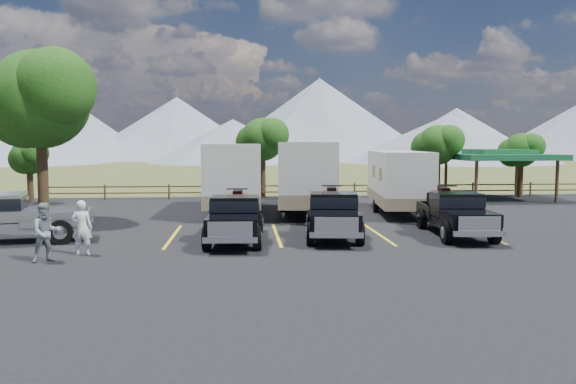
{
  "coord_description": "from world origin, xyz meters",
  "views": [
    {
      "loc": [
        -3.33,
        -17.63,
        3.62
      ],
      "look_at": [
        -1.45,
        5.36,
        1.6
      ],
      "focal_mm": 35.0,
      "sensor_mm": 36.0,
      "label": 1
    }
  ],
  "objects": [
    {
      "name": "person_b",
      "position": [
        -9.23,
        -0.39,
        0.94
      ],
      "size": [
        1.09,
        1.03,
        1.79
      ],
      "primitive_type": "imported",
      "rotation": [
        0.0,
        0.0,
        0.54
      ],
      "color": "gray",
      "rests_on": "asphalt_lot"
    },
    {
      "name": "trailer_left",
      "position": [
        -3.72,
        11.07,
        1.89
      ],
      "size": [
        2.83,
        10.15,
        3.53
      ],
      "rotation": [
        0.0,
        0.0,
        -0.02
      ],
      "color": "silver",
      "rests_on": "asphalt_lot"
    },
    {
      "name": "rail_fence",
      "position": [
        2.0,
        18.5,
        0.61
      ],
      "size": [
        36.12,
        0.12,
        1.0
      ],
      "color": "brown",
      "rests_on": "ground"
    },
    {
      "name": "pavilion",
      "position": [
        13.0,
        17.0,
        2.79
      ],
      "size": [
        6.2,
        6.2,
        3.22
      ],
      "color": "brown",
      "rests_on": "ground"
    },
    {
      "name": "rig_center",
      "position": [
        0.13,
        3.51,
        0.95
      ],
      "size": [
        2.52,
        5.84,
        1.89
      ],
      "rotation": [
        0.0,
        0.0,
        -0.12
      ],
      "color": "black",
      "rests_on": "asphalt_lot"
    },
    {
      "name": "tree_nw_small",
      "position": [
        -16.02,
        17.01,
        2.78
      ],
      "size": [
        2.59,
        2.43,
        3.85
      ],
      "color": "#322313",
      "rests_on": "ground"
    },
    {
      "name": "ground",
      "position": [
        0.0,
        0.0,
        0.0
      ],
      "size": [
        320.0,
        320.0,
        0.0
      ],
      "primitive_type": "plane",
      "color": "#505D27",
      "rests_on": "ground"
    },
    {
      "name": "tree_big_nw",
      "position": [
        -12.55,
        9.03,
        5.6
      ],
      "size": [
        5.54,
        5.18,
        7.84
      ],
      "color": "#322313",
      "rests_on": "ground"
    },
    {
      "name": "asphalt_lot",
      "position": [
        0.0,
        3.0,
        0.02
      ],
      "size": [
        44.0,
        34.0,
        0.04
      ],
      "primitive_type": "cube",
      "color": "black",
      "rests_on": "ground"
    },
    {
      "name": "rig_left",
      "position": [
        -3.59,
        2.85,
        0.93
      ],
      "size": [
        2.17,
        5.61,
        1.85
      ],
      "rotation": [
        0.0,
        0.0,
        -0.05
      ],
      "color": "black",
      "rests_on": "asphalt_lot"
    },
    {
      "name": "pickup_silver",
      "position": [
        -11.79,
        3.13,
        0.96
      ],
      "size": [
        6.18,
        3.06,
        1.78
      ],
      "rotation": [
        0.0,
        0.0,
        -1.36
      ],
      "color": "gray",
      "rests_on": "asphalt_lot"
    },
    {
      "name": "mountain_range",
      "position": [
        -7.63,
        105.98,
        7.87
      ],
      "size": [
        209.0,
        71.0,
        20.0
      ],
      "color": "slate",
      "rests_on": "ground"
    },
    {
      "name": "trailer_center",
      "position": [
        -0.02,
        10.9,
        1.94
      ],
      "size": [
        3.52,
        10.48,
        3.62
      ],
      "rotation": [
        0.0,
        0.0,
        -0.1
      ],
      "color": "silver",
      "rests_on": "asphalt_lot"
    },
    {
      "name": "trailer_right",
      "position": [
        4.58,
        10.23,
        1.69
      ],
      "size": [
        3.17,
        9.13,
        3.15
      ],
      "rotation": [
        0.0,
        0.0,
        -0.11
      ],
      "color": "silver",
      "rests_on": "asphalt_lot"
    },
    {
      "name": "tree_ne_b",
      "position": [
        14.98,
        18.01,
        3.13
      ],
      "size": [
        2.77,
        2.59,
        4.27
      ],
      "color": "#322313",
      "rests_on": "ground"
    },
    {
      "name": "rig_right",
      "position": [
        4.89,
        3.4,
        0.94
      ],
      "size": [
        2.29,
        5.69,
        1.86
      ],
      "rotation": [
        0.0,
        0.0,
        -0.07
      ],
      "color": "black",
      "rests_on": "asphalt_lot"
    },
    {
      "name": "person_a",
      "position": [
        -8.46,
        0.62,
        0.92
      ],
      "size": [
        0.65,
        0.43,
        1.76
      ],
      "primitive_type": "imported",
      "rotation": [
        0.0,
        0.0,
        3.15
      ],
      "color": "white",
      "rests_on": "asphalt_lot"
    },
    {
      "name": "tree_north",
      "position": [
        -2.03,
        19.02,
        3.83
      ],
      "size": [
        3.46,
        3.24,
        5.25
      ],
      "color": "#322313",
      "rests_on": "ground"
    },
    {
      "name": "stall_lines",
      "position": [
        0.0,
        4.0,
        0.04
      ],
      "size": [
        12.12,
        5.5,
        0.01
      ],
      "color": "yellow",
      "rests_on": "asphalt_lot"
    },
    {
      "name": "tree_ne_a",
      "position": [
        8.97,
        17.01,
        3.48
      ],
      "size": [
        3.11,
        2.92,
        4.76
      ],
      "color": "#322313",
      "rests_on": "ground"
    }
  ]
}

